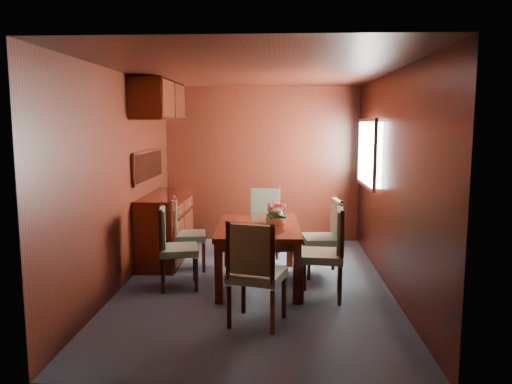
# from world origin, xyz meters

# --- Properties ---
(ground) EXTENTS (4.50, 4.50, 0.00)m
(ground) POSITION_xyz_m (0.00, 0.00, 0.00)
(ground) COLOR #303942
(ground) RESTS_ON ground
(room_shell) EXTENTS (3.06, 4.52, 2.41)m
(room_shell) POSITION_xyz_m (-0.10, 0.33, 1.63)
(room_shell) COLOR black
(room_shell) RESTS_ON ground
(sideboard) EXTENTS (0.48, 1.40, 0.90)m
(sideboard) POSITION_xyz_m (-1.25, 1.00, 0.45)
(sideboard) COLOR #330E06
(sideboard) RESTS_ON ground
(dining_table) EXTENTS (0.97, 1.50, 0.69)m
(dining_table) POSITION_xyz_m (0.03, 0.10, 0.59)
(dining_table) COLOR #330E06
(dining_table) RESTS_ON ground
(chair_left_near) EXTENTS (0.50, 0.52, 0.92)m
(chair_left_near) POSITION_xyz_m (-0.92, -0.12, 0.51)
(chair_left_near) COLOR black
(chair_left_near) RESTS_ON ground
(chair_left_far) EXTENTS (0.48, 0.50, 0.91)m
(chair_left_far) POSITION_xyz_m (-0.94, 0.61, 0.51)
(chair_left_far) COLOR black
(chair_left_far) RESTS_ON ground
(chair_right_near) EXTENTS (0.49, 0.51, 0.98)m
(chair_right_near) POSITION_xyz_m (0.80, -0.38, 0.54)
(chair_right_near) COLOR black
(chair_right_near) RESTS_ON ground
(chair_right_far) EXTENTS (0.47, 0.49, 0.95)m
(chair_right_far) POSITION_xyz_m (0.86, 0.45, 0.53)
(chair_right_far) COLOR black
(chair_right_far) RESTS_ON ground
(chair_head) EXTENTS (0.57, 0.56, 0.99)m
(chair_head) POSITION_xyz_m (0.05, -1.15, 0.55)
(chair_head) COLOR black
(chair_head) RESTS_ON ground
(chair_foot) EXTENTS (0.47, 0.45, 0.94)m
(chair_foot) POSITION_xyz_m (0.06, 1.36, 0.52)
(chair_foot) COLOR black
(chair_foot) RESTS_ON ground
(flower_centerpiece) EXTENTS (0.25, 0.25, 0.25)m
(flower_centerpiece) POSITION_xyz_m (0.23, 0.18, 0.81)
(flower_centerpiece) COLOR #B15836
(flower_centerpiece) RESTS_ON dining_table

